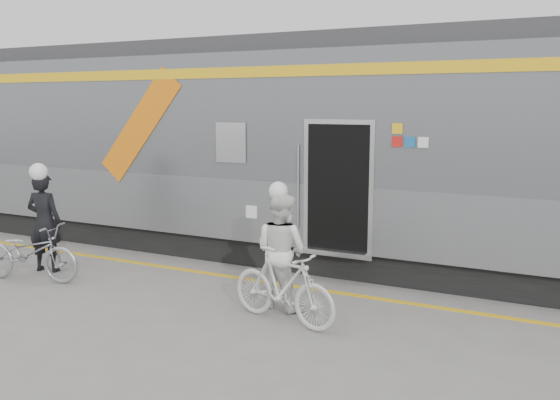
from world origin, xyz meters
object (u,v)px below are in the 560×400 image
Objects in this scene: man at (44,222)px; woman at (281,251)px; bicycle_left at (28,252)px; bicycle_right at (283,286)px.

man is 1.04× the size of woman.
bicycle_left is at bearing 97.57° from man.
man reaches higher than woman.
bicycle_left is (0.20, -0.55, -0.39)m from man.
bicycle_right is at bearing -100.61° from bicycle_left.
woman is (4.54, 0.15, -0.04)m from man.
bicycle_right reaches higher than bicycle_left.
bicycle_right is (4.84, -0.40, -0.37)m from man.
woman is 0.71m from bicycle_right.
bicycle_right is (0.30, -0.55, -0.33)m from woman.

